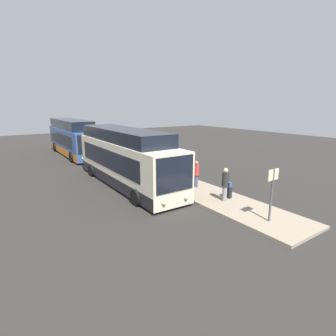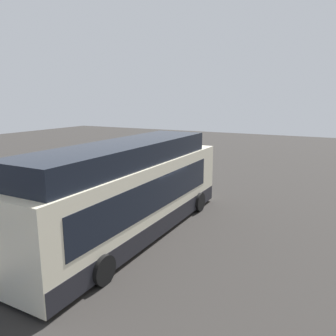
{
  "view_description": "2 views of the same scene",
  "coord_description": "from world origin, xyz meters",
  "views": [
    {
      "loc": [
        14.74,
        -7.27,
        5.32
      ],
      "look_at": [
        3.01,
        0.7,
        1.9
      ],
      "focal_mm": 28.0,
      "sensor_mm": 36.0,
      "label": 1
    },
    {
      "loc": [
        -11.46,
        -6.98,
        5.37
      ],
      "look_at": [
        3.01,
        0.7,
        1.9
      ],
      "focal_mm": 35.0,
      "sensor_mm": 36.0,
      "label": 2
    }
  ],
  "objects": [
    {
      "name": "ground",
      "position": [
        0.0,
        0.0,
        0.0
      ],
      "size": [
        80.0,
        80.0,
        0.0
      ],
      "primitive_type": "plane",
      "color": "#2B2826"
    },
    {
      "name": "platform",
      "position": [
        0.0,
        3.09,
        0.07
      ],
      "size": [
        20.0,
        2.97,
        0.14
      ],
      "color": "gray",
      "rests_on": "ground"
    },
    {
      "name": "bus_lead",
      "position": [
        -1.21,
        0.1,
        1.7
      ],
      "size": [
        11.42,
        2.83,
        3.78
      ],
      "color": "beige",
      "rests_on": "ground"
    },
    {
      "name": "bus_second",
      "position": [
        -14.59,
        0.1,
        1.68
      ],
      "size": [
        11.5,
        2.72,
        3.79
      ],
      "color": "#33518C",
      "rests_on": "ground"
    },
    {
      "name": "passenger_boarding",
      "position": [
        5.15,
        3.05,
        1.17
      ],
      "size": [
        0.46,
        0.6,
        1.87
      ],
      "rotation": [
        0.0,
        0.0,
        -0.28
      ],
      "color": "gray",
      "rests_on": "platform"
    },
    {
      "name": "passenger_waiting",
      "position": [
        2.32,
        3.37,
        1.08
      ],
      "size": [
        0.38,
        0.38,
        1.72
      ],
      "rotation": [
        0.0,
        0.0,
        -1.67
      ],
      "color": "#4C476B",
      "rests_on": "platform"
    },
    {
      "name": "passenger_with_bags",
      "position": [
        0.52,
        2.37,
        1.17
      ],
      "size": [
        0.57,
        0.41,
        1.86
      ],
      "rotation": [
        0.0,
        0.0,
        1.78
      ],
      "color": "#4C476B",
      "rests_on": "platform"
    },
    {
      "name": "suitcase",
      "position": [
        4.87,
        3.59,
        0.47
      ],
      "size": [
        0.46,
        0.22,
        0.89
      ],
      "color": "black",
      "rests_on": "platform"
    },
    {
      "name": "sign_post",
      "position": [
        8.15,
        2.82,
        1.73
      ],
      "size": [
        0.1,
        0.7,
        2.5
      ],
      "color": "#4C4C51",
      "rests_on": "platform"
    },
    {
      "name": "trash_bin",
      "position": [
        3.12,
        2.16,
        0.47
      ],
      "size": [
        0.44,
        0.44,
        0.65
      ],
      "color": "#2D4C33",
      "rests_on": "platform"
    }
  ]
}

